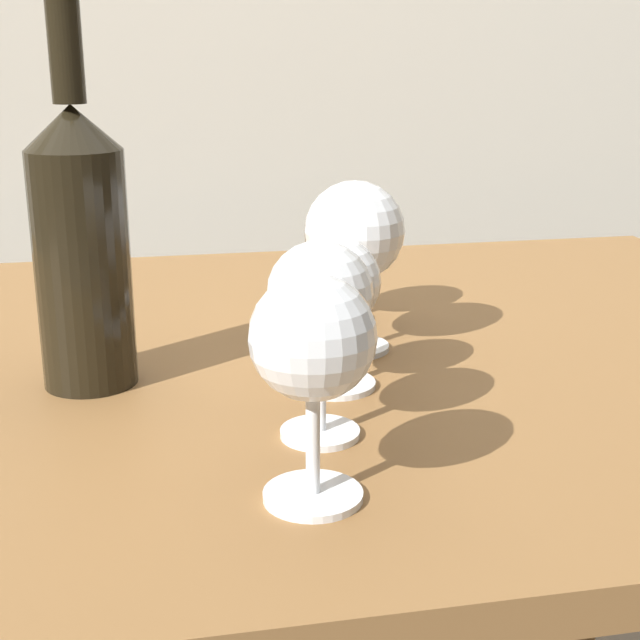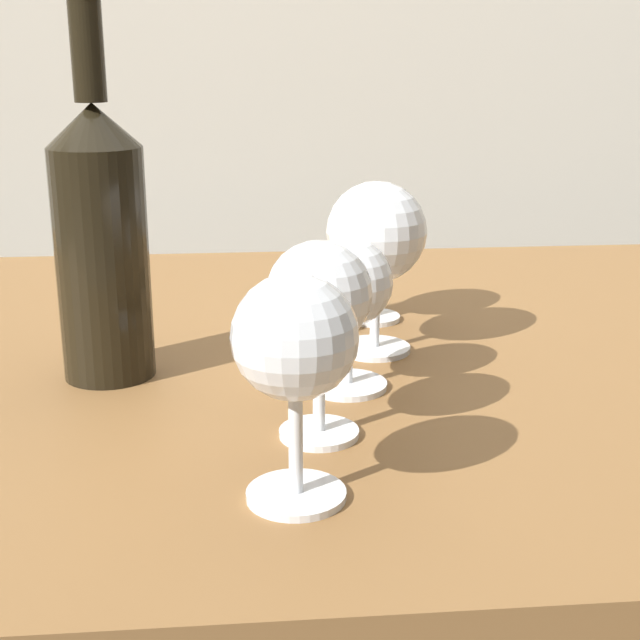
% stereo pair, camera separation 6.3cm
% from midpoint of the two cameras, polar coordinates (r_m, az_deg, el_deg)
% --- Properties ---
extents(dining_table, '(1.30, 0.83, 0.73)m').
position_cam_midpoint_polar(dining_table, '(0.87, -2.70, -7.78)').
color(dining_table, brown).
rests_on(dining_table, ground_plane).
extents(wine_glass_chardonnay, '(0.08, 0.08, 0.15)m').
position_cam_midpoint_polar(wine_glass_chardonnay, '(0.53, 1.83, -1.46)').
color(wine_glass_chardonnay, white).
rests_on(wine_glass_chardonnay, dining_table).
extents(wine_glass_rose, '(0.07, 0.07, 0.14)m').
position_cam_midpoint_polar(wine_glass_rose, '(0.62, 2.88, 1.22)').
color(wine_glass_rose, white).
rests_on(wine_glass_rose, dining_table).
extents(wine_glass_white, '(0.07, 0.07, 0.13)m').
position_cam_midpoint_polar(wine_glass_white, '(0.72, 4.34, 2.04)').
color(wine_glass_white, white).
rests_on(wine_glass_white, dining_table).
extents(wine_glass_empty, '(0.09, 0.09, 0.16)m').
position_cam_midpoint_polar(wine_glass_empty, '(0.81, 5.88, 5.32)').
color(wine_glass_empty, white).
rests_on(wine_glass_empty, dining_table).
extents(wine_glass_merlot, '(0.08, 0.08, 0.13)m').
position_cam_midpoint_polar(wine_glass_merlot, '(0.91, 5.50, 5.32)').
color(wine_glass_merlot, white).
rests_on(wine_glass_merlot, dining_table).
extents(wine_bottle, '(0.08, 0.08, 0.32)m').
position_cam_midpoint_polar(wine_bottle, '(0.76, -11.42, 5.24)').
color(wine_bottle, black).
rests_on(wine_bottle, dining_table).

